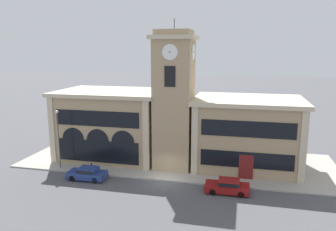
{
  "coord_description": "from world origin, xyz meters",
  "views": [
    {
      "loc": [
        7.7,
        -31.61,
        13.66
      ],
      "look_at": [
        -0.22,
        2.41,
        6.64
      ],
      "focal_mm": 35.0,
      "sensor_mm": 36.0,
      "label": 1
    }
  ],
  "objects_px": {
    "parked_car_near": "(87,173)",
    "bollard": "(92,168)",
    "street_lamp": "(58,132)",
    "parked_car_mid": "(228,186)"
  },
  "relations": [
    {
      "from": "street_lamp",
      "to": "bollard",
      "type": "relative_size",
      "value": 6.45
    },
    {
      "from": "parked_car_mid",
      "to": "bollard",
      "type": "xyz_separation_m",
      "value": [
        -15.2,
        1.72,
        -0.03
      ]
    },
    {
      "from": "parked_car_near",
      "to": "bollard",
      "type": "height_order",
      "value": "parked_car_near"
    },
    {
      "from": "parked_car_near",
      "to": "bollard",
      "type": "distance_m",
      "value": 1.75
    },
    {
      "from": "bollard",
      "to": "parked_car_mid",
      "type": "bearing_deg",
      "value": -6.45
    },
    {
      "from": "parked_car_mid",
      "to": "street_lamp",
      "type": "bearing_deg",
      "value": -6.58
    },
    {
      "from": "parked_car_near",
      "to": "street_lamp",
      "type": "xyz_separation_m",
      "value": [
        -4.43,
        2.02,
        3.84
      ]
    },
    {
      "from": "parked_car_mid",
      "to": "street_lamp",
      "type": "height_order",
      "value": "street_lamp"
    },
    {
      "from": "bollard",
      "to": "parked_car_near",
      "type": "bearing_deg",
      "value": -78.26
    },
    {
      "from": "street_lamp",
      "to": "parked_car_near",
      "type": "bearing_deg",
      "value": -24.53
    }
  ]
}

